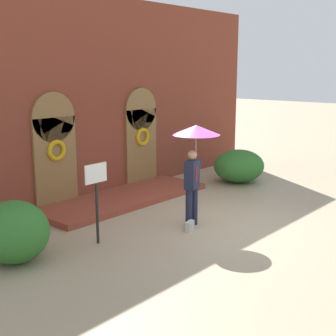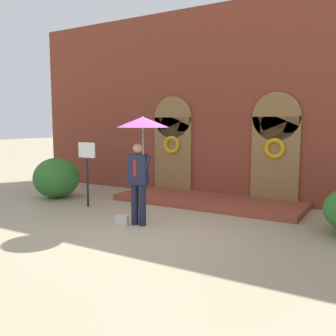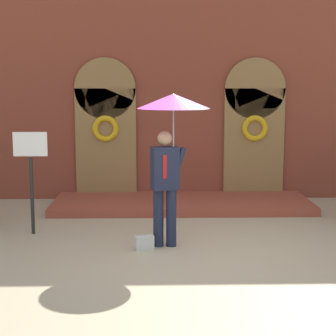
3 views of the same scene
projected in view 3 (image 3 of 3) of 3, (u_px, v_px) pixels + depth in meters
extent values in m
plane|color=tan|center=(191.00, 252.00, 8.44)|extent=(80.00, 80.00, 0.00)
cube|color=brown|center=(180.00, 70.00, 12.16)|extent=(14.00, 0.50, 5.60)
cube|color=brown|center=(106.00, 145.00, 12.08)|extent=(1.30, 0.08, 2.40)
cylinder|color=brown|center=(105.00, 88.00, 11.90)|extent=(1.30, 0.08, 1.30)
cube|color=brown|center=(254.00, 144.00, 12.16)|extent=(1.30, 0.08, 2.40)
cylinder|color=brown|center=(255.00, 88.00, 11.98)|extent=(1.30, 0.08, 1.30)
torus|color=#C69314|center=(105.00, 129.00, 11.96)|extent=(0.56, 0.12, 0.56)
torus|color=#C69314|center=(255.00, 128.00, 12.03)|extent=(0.56, 0.12, 0.56)
cube|color=brown|center=(182.00, 204.00, 11.44)|extent=(5.20, 1.80, 0.16)
cylinder|color=#191E33|center=(158.00, 218.00, 8.69)|extent=(0.16, 0.16, 0.90)
cylinder|color=#191E33|center=(171.00, 218.00, 8.69)|extent=(0.16, 0.16, 0.90)
cube|color=#191E33|center=(165.00, 168.00, 8.57)|extent=(0.45, 0.34, 0.66)
cube|color=#A51919|center=(165.00, 167.00, 8.44)|extent=(0.06, 0.03, 0.36)
sphere|color=#A87A5B|center=(165.00, 138.00, 8.50)|extent=(0.22, 0.22, 0.22)
cylinder|color=#191E33|center=(179.00, 162.00, 8.56)|extent=(0.22, 0.09, 0.46)
cylinder|color=gray|center=(173.00, 141.00, 8.51)|extent=(0.02, 0.02, 0.98)
cone|color=#992893|center=(173.00, 101.00, 8.42)|extent=(1.10, 1.10, 0.22)
cone|color=white|center=(173.00, 100.00, 8.42)|extent=(0.61, 0.60, 0.20)
cube|color=#B7B7B2|center=(144.00, 243.00, 8.54)|extent=(0.30, 0.19, 0.22)
cylinder|color=black|center=(32.00, 196.00, 9.38)|extent=(0.06, 0.06, 1.30)
cube|color=white|center=(30.00, 144.00, 9.25)|extent=(0.56, 0.03, 0.40)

